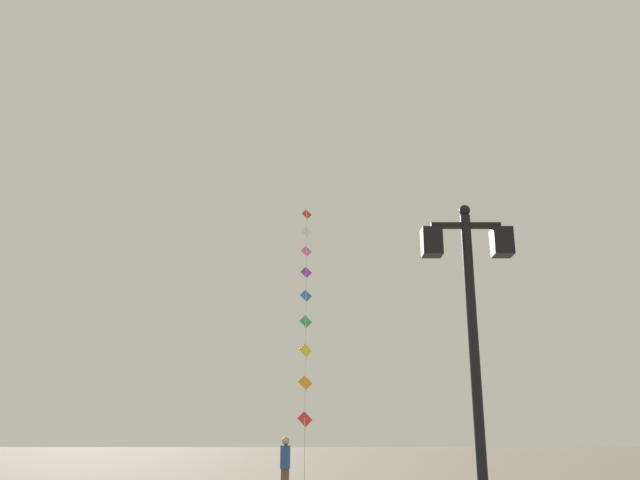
# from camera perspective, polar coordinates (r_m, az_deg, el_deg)

# --- Properties ---
(twin_lantern_lamp_post) EXTENTS (1.28, 0.28, 4.95)m
(twin_lantern_lamp_post) POSITION_cam_1_polar(r_m,az_deg,el_deg) (9.27, 13.01, -5.98)
(twin_lantern_lamp_post) COLOR black
(twin_lantern_lamp_post) RESTS_ON ground_plane
(kite_train) EXTENTS (0.66, 10.20, 12.41)m
(kite_train) POSITION_cam_1_polar(r_m,az_deg,el_deg) (26.11, -1.35, -5.86)
(kite_train) COLOR brown
(kite_train) RESTS_ON ground_plane
(kite_flyer) EXTENTS (0.26, 0.61, 1.71)m
(kite_flyer) POSITION_cam_1_polar(r_m,az_deg,el_deg) (18.96, -3.17, -19.27)
(kite_flyer) COLOR brown
(kite_flyer) RESTS_ON ground_plane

